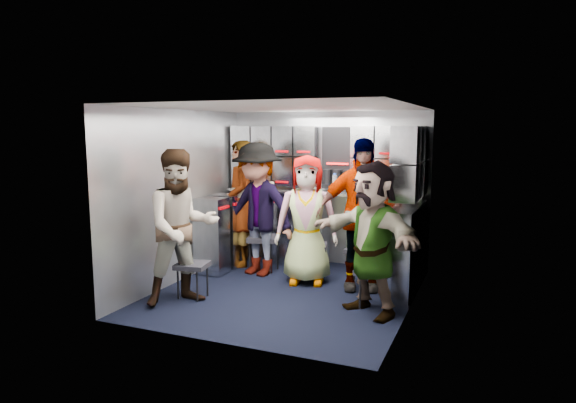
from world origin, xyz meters
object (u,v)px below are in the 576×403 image
at_px(jump_seat_near_left, 192,267).
at_px(attendant_standing, 240,204).
at_px(jump_seat_near_right, 375,274).
at_px(attendant_arc_d, 361,215).
at_px(attendant_arc_e, 372,238).
at_px(attendant_arc_a, 182,227).
at_px(jump_seat_mid_left, 264,240).
at_px(attendant_arc_c, 307,220).
at_px(attendant_arc_b, 257,209).
at_px(jump_seat_center, 312,248).
at_px(jump_seat_mid_right, 364,252).

distance_m(jump_seat_near_left, attendant_standing, 1.54).
xyz_separation_m(jump_seat_near_right, attendant_arc_d, (-0.31, 0.57, 0.52)).
xyz_separation_m(attendant_standing, attendant_arc_d, (1.79, -0.42, 0.03)).
distance_m(attendant_arc_d, attendant_arc_e, 0.82).
relative_size(jump_seat_near_left, attendant_arc_a, 0.24).
bearing_deg(jump_seat_near_left, jump_seat_near_right, 13.17).
height_order(jump_seat_mid_left, attendant_arc_e, attendant_arc_e).
relative_size(attendant_standing, attendant_arc_c, 1.10).
relative_size(attendant_arc_b, attendant_arc_c, 1.09).
relative_size(jump_seat_mid_left, attendant_arc_d, 0.27).
distance_m(attendant_arc_a, attendant_arc_c, 1.55).
bearing_deg(jump_seat_near_left, jump_seat_center, 51.04).
bearing_deg(attendant_arc_b, jump_seat_mid_left, 103.08).
height_order(jump_seat_mid_left, jump_seat_center, jump_seat_mid_left).
relative_size(jump_seat_mid_left, jump_seat_near_right, 1.12).
bearing_deg(jump_seat_center, jump_seat_mid_right, 0.29).
distance_m(attendant_standing, attendant_arc_b, 0.54).
height_order(jump_seat_center, attendant_arc_e, attendant_arc_e).
xyz_separation_m(jump_seat_mid_right, jump_seat_near_right, (0.31, -0.75, -0.03)).
xyz_separation_m(jump_seat_center, attendant_arc_e, (0.97, -0.93, 0.39)).
distance_m(attendant_arc_b, attendant_arc_e, 1.88).
relative_size(jump_seat_mid_right, attendant_arc_b, 0.26).
bearing_deg(jump_seat_near_left, attendant_arc_e, 8.05).
distance_m(jump_seat_center, jump_seat_mid_right, 0.66).
xyz_separation_m(attendant_arc_b, attendant_arc_c, (0.71, -0.10, -0.07)).
bearing_deg(attendant_arc_a, attendant_arc_c, 1.34).
distance_m(jump_seat_mid_left, attendant_arc_e, 2.00).
xyz_separation_m(jump_seat_near_left, attendant_arc_e, (1.94, 0.27, 0.43)).
bearing_deg(attendant_arc_a, attendant_arc_e, -36.53).
bearing_deg(attendant_standing, attendant_arc_d, 43.47).
bearing_deg(attendant_arc_b, attendant_arc_c, 5.27).
xyz_separation_m(jump_seat_near_right, attendant_arc_b, (-1.68, 0.66, 0.49)).
xyz_separation_m(jump_seat_mid_left, attendant_arc_a, (-0.27, -1.48, 0.42)).
height_order(jump_seat_mid_right, jump_seat_near_right, jump_seat_mid_right).
distance_m(attendant_arc_a, attendant_arc_b, 1.33).
distance_m(jump_seat_near_left, jump_seat_mid_right, 2.03).
bearing_deg(attendant_arc_e, jump_seat_mid_left, -177.92).
height_order(jump_seat_mid_left, jump_seat_near_right, jump_seat_mid_left).
relative_size(jump_seat_near_right, attendant_arc_d, 0.24).
relative_size(jump_seat_mid_left, attendant_standing, 0.28).
distance_m(jump_seat_near_right, attendant_arc_d, 0.83).
distance_m(jump_seat_near_left, attendant_arc_c, 1.47).
relative_size(jump_seat_center, attendant_arc_a, 0.27).
distance_m(jump_seat_center, attendant_arc_c, 0.43).
height_order(jump_seat_near_left, jump_seat_mid_left, jump_seat_mid_left).
bearing_deg(attendant_arc_c, attendant_arc_d, -15.14).
relative_size(attendant_standing, attendant_arc_d, 0.97).
distance_m(jump_seat_mid_left, attendant_arc_a, 1.56).
distance_m(jump_seat_mid_right, attendant_standing, 1.87).
xyz_separation_m(jump_seat_near_left, jump_seat_center, (0.97, 1.20, 0.04)).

